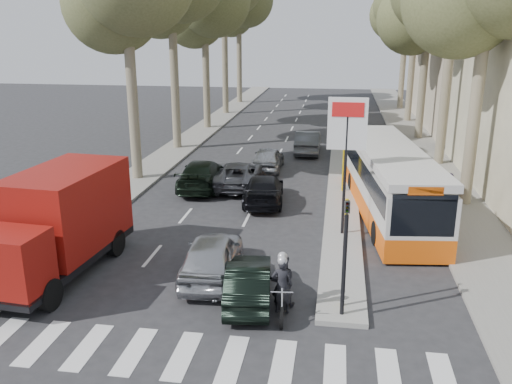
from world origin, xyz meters
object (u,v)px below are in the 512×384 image
silver_hatchback (212,256)px  red_truck (58,222)px  motorcycle (282,284)px  dark_hatchback (249,281)px  city_bus (389,179)px

silver_hatchback → red_truck: (-5.18, -0.45, 1.09)m
red_truck → motorcycle: (7.76, -1.47, -1.00)m
silver_hatchback → dark_hatchback: 2.09m
silver_hatchback → red_truck: 5.32m
silver_hatchback → city_bus: bearing=-133.7°
dark_hatchback → red_truck: size_ratio=0.57×
red_truck → city_bus: bearing=39.4°
motorcycle → red_truck: bearing=163.6°
motorcycle → silver_hatchback: bearing=137.6°
red_truck → city_bus: 14.06m
city_bus → motorcycle: city_bus is taller
silver_hatchback → dark_hatchback: silver_hatchback is taller
red_truck → city_bus: size_ratio=0.57×
motorcycle → city_bus: bearing=62.6°
city_bus → motorcycle: size_ratio=5.40×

